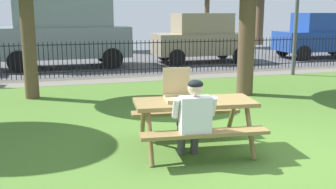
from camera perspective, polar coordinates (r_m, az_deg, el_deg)
name	(u,v)px	position (r m, az deg, el deg)	size (l,w,h in m)	color
ground	(213,119)	(7.96, 6.36, -3.54)	(28.00, 11.76, 0.02)	#4A722B
cobblestone_walkway	(150,77)	(12.78, -2.52, 2.44)	(28.00, 1.40, 0.01)	slate
street_asphalt	(124,60)	(17.34, -6.21, 4.88)	(28.00, 8.00, 0.01)	#515154
picnic_table_foreground	(194,112)	(6.08, 3.79, -2.44)	(1.94, 1.65, 0.79)	olive
pizza_box_open	(178,94)	(6.04, 1.47, 0.07)	(0.46, 0.49, 0.48)	tan
adult_at_table	(193,117)	(5.56, 3.64, -3.17)	(0.63, 0.62, 1.19)	#3F3F3F
iron_fence_streetside	(145,57)	(13.38, -3.26, 5.36)	(22.28, 0.03, 1.13)	black
parked_car_center	(64,32)	(15.39, -14.52, 8.59)	(4.72, 2.11, 2.46)	gray
parked_car_right	(202,37)	(16.48, 4.84, 8.10)	(3.91, 1.84, 1.98)	gray
parked_car_far_right	(321,35)	(19.23, 20.90, 7.91)	(3.96, 1.96, 1.98)	navy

